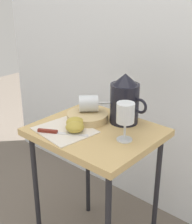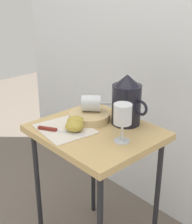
{
  "view_description": "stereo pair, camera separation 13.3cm",
  "coord_description": "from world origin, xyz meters",
  "px_view_note": "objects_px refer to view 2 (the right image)",
  "views": [
    {
      "loc": [
        0.81,
        -0.93,
        1.27
      ],
      "look_at": [
        0.0,
        0.0,
        0.75
      ],
      "focal_mm": 50.95,
      "sensor_mm": 36.0,
      "label": 1
    },
    {
      "loc": [
        0.9,
        -0.83,
        1.27
      ],
      "look_at": [
        0.0,
        0.0,
        0.75
      ],
      "focal_mm": 50.95,
      "sensor_mm": 36.0,
      "label": 2
    }
  ],
  "objects_px": {
    "wine_glass_tipped_near": "(92,103)",
    "apple_half_right": "(74,126)",
    "wine_glass_upright": "(122,116)",
    "knife": "(55,130)",
    "table": "(96,144)",
    "apple_half_left": "(76,121)",
    "basket_tray": "(90,116)",
    "pitcher": "(127,104)"
  },
  "relations": [
    {
      "from": "apple_half_right",
      "to": "knife",
      "type": "xyz_separation_m",
      "value": [
        -0.05,
        -0.06,
        -0.02
      ]
    },
    {
      "from": "table",
      "to": "apple_half_left",
      "type": "bearing_deg",
      "value": -147.9
    },
    {
      "from": "pitcher",
      "to": "apple_half_left",
      "type": "relative_size",
      "value": 2.89
    },
    {
      "from": "pitcher",
      "to": "wine_glass_tipped_near",
      "type": "xyz_separation_m",
      "value": [
        -0.15,
        -0.07,
        -0.02
      ]
    },
    {
      "from": "table",
      "to": "apple_half_right",
      "type": "xyz_separation_m",
      "value": [
        -0.04,
        -0.08,
        0.1
      ]
    },
    {
      "from": "pitcher",
      "to": "apple_half_right",
      "type": "distance_m",
      "value": 0.25
    },
    {
      "from": "basket_tray",
      "to": "wine_glass_tipped_near",
      "type": "xyz_separation_m",
      "value": [
        -0.01,
        0.02,
        0.06
      ]
    },
    {
      "from": "wine_glass_upright",
      "to": "apple_half_left",
      "type": "distance_m",
      "value": 0.25
    },
    {
      "from": "apple_half_right",
      "to": "wine_glass_upright",
      "type": "bearing_deg",
      "value": 21.92
    },
    {
      "from": "apple_half_left",
      "to": "apple_half_right",
      "type": "distance_m",
      "value": 0.05
    },
    {
      "from": "wine_glass_upright",
      "to": "knife",
      "type": "distance_m",
      "value": 0.3
    },
    {
      "from": "basket_tray",
      "to": "pitcher",
      "type": "relative_size",
      "value": 0.82
    },
    {
      "from": "apple_half_left",
      "to": "knife",
      "type": "height_order",
      "value": "apple_half_left"
    },
    {
      "from": "table",
      "to": "knife",
      "type": "relative_size",
      "value": 3.43
    },
    {
      "from": "table",
      "to": "wine_glass_tipped_near",
      "type": "bearing_deg",
      "value": 145.44
    },
    {
      "from": "table",
      "to": "apple_half_right",
      "type": "distance_m",
      "value": 0.14
    },
    {
      "from": "wine_glass_tipped_near",
      "to": "knife",
      "type": "bearing_deg",
      "value": -89.76
    },
    {
      "from": "pitcher",
      "to": "apple_half_right",
      "type": "height_order",
      "value": "pitcher"
    },
    {
      "from": "table",
      "to": "apple_half_left",
      "type": "height_order",
      "value": "apple_half_left"
    },
    {
      "from": "table",
      "to": "basket_tray",
      "type": "relative_size",
      "value": 3.59
    },
    {
      "from": "apple_half_right",
      "to": "basket_tray",
      "type": "bearing_deg",
      "value": 109.84
    },
    {
      "from": "pitcher",
      "to": "knife",
      "type": "relative_size",
      "value": 1.16
    },
    {
      "from": "table",
      "to": "knife",
      "type": "distance_m",
      "value": 0.19
    },
    {
      "from": "wine_glass_tipped_near",
      "to": "pitcher",
      "type": "bearing_deg",
      "value": 25.96
    },
    {
      "from": "wine_glass_upright",
      "to": "apple_half_right",
      "type": "distance_m",
      "value": 0.23
    },
    {
      "from": "table",
      "to": "pitcher",
      "type": "relative_size",
      "value": 2.96
    },
    {
      "from": "wine_glass_tipped_near",
      "to": "table",
      "type": "bearing_deg",
      "value": -34.56
    },
    {
      "from": "basket_tray",
      "to": "wine_glass_upright",
      "type": "height_order",
      "value": "wine_glass_upright"
    },
    {
      "from": "apple_half_right",
      "to": "knife",
      "type": "height_order",
      "value": "apple_half_right"
    },
    {
      "from": "wine_glass_tipped_near",
      "to": "apple_half_right",
      "type": "bearing_deg",
      "value": -70.08
    },
    {
      "from": "pitcher",
      "to": "table",
      "type": "bearing_deg",
      "value": -108.18
    },
    {
      "from": "basket_tray",
      "to": "pitcher",
      "type": "bearing_deg",
      "value": 34.98
    },
    {
      "from": "apple_half_left",
      "to": "wine_glass_tipped_near",
      "type": "bearing_deg",
      "value": 100.8
    },
    {
      "from": "pitcher",
      "to": "knife",
      "type": "height_order",
      "value": "pitcher"
    },
    {
      "from": "apple_half_left",
      "to": "knife",
      "type": "relative_size",
      "value": 0.4
    },
    {
      "from": "apple_half_left",
      "to": "apple_half_right",
      "type": "height_order",
      "value": "same"
    },
    {
      "from": "basket_tray",
      "to": "pitcher",
      "type": "distance_m",
      "value": 0.18
    },
    {
      "from": "basket_tray",
      "to": "wine_glass_upright",
      "type": "relative_size",
      "value": 1.17
    },
    {
      "from": "apple_half_right",
      "to": "table",
      "type": "bearing_deg",
      "value": 61.61
    },
    {
      "from": "table",
      "to": "pitcher",
      "type": "xyz_separation_m",
      "value": [
        0.05,
        0.14,
        0.17
      ]
    },
    {
      "from": "table",
      "to": "pitcher",
      "type": "distance_m",
      "value": 0.22
    },
    {
      "from": "wine_glass_tipped_near",
      "to": "wine_glass_upright",
      "type": "bearing_deg",
      "value": -16.11
    }
  ]
}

